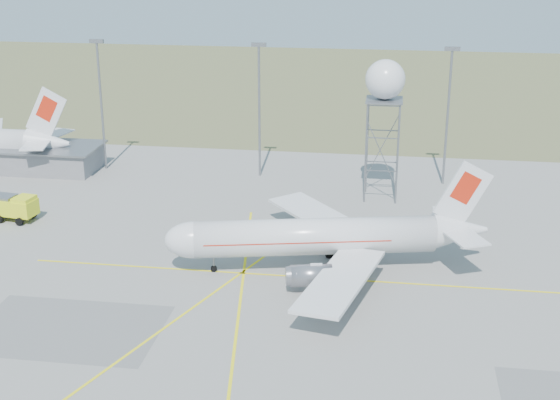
# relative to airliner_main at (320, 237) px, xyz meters

# --- Properties ---
(grass_strip) EXTENTS (400.00, 120.00, 0.03)m
(grass_strip) POSITION_rel_airliner_main_xyz_m (-2.69, 107.45, -3.80)
(grass_strip) COLOR #556437
(grass_strip) RESTS_ON ground
(building_grey) EXTENTS (19.00, 10.00, 3.90)m
(building_grey) POSITION_rel_airliner_main_xyz_m (-47.69, 31.45, -1.84)
(building_grey) COLOR slate
(building_grey) RESTS_ON ground
(mast_a) EXTENTS (2.20, 0.50, 20.50)m
(mast_a) POSITION_rel_airliner_main_xyz_m (-37.69, 33.45, 8.25)
(mast_a) COLOR slate
(mast_a) RESTS_ON ground
(mast_b) EXTENTS (2.20, 0.50, 20.50)m
(mast_b) POSITION_rel_airliner_main_xyz_m (-12.69, 33.45, 8.25)
(mast_b) COLOR slate
(mast_b) RESTS_ON ground
(mast_c) EXTENTS (2.20, 0.50, 20.50)m
(mast_c) POSITION_rel_airliner_main_xyz_m (15.31, 33.45, 8.25)
(mast_c) COLOR slate
(mast_c) RESTS_ON ground
(airliner_main) EXTENTS (36.39, 34.78, 12.46)m
(airliner_main) POSITION_rel_airliner_main_xyz_m (0.00, 0.00, 0.00)
(airliner_main) COLOR silver
(airliner_main) RESTS_ON ground
(radar_tower) EXTENTS (5.45, 5.45, 19.74)m
(radar_tower) POSITION_rel_airliner_main_xyz_m (6.12, 25.62, 7.26)
(radar_tower) COLOR slate
(radar_tower) RESTS_ON ground
(fire_truck) EXTENTS (8.92, 4.48, 3.44)m
(fire_truck) POSITION_rel_airliner_main_xyz_m (-42.43, 9.60, -2.17)
(fire_truck) COLOR yellow
(fire_truck) RESTS_ON ground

